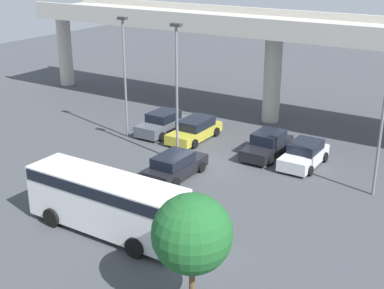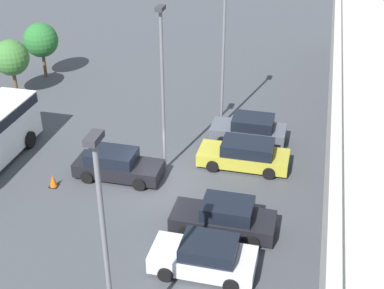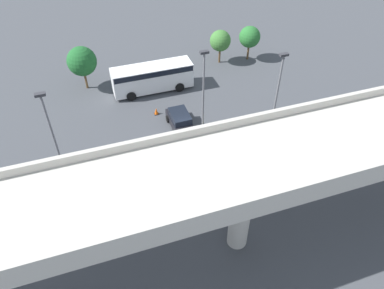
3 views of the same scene
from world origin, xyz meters
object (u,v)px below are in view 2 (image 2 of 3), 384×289
lamp_post_mid_lot (162,81)px  traffic_cone (53,181)px  tree_front_left (41,40)px  lamp_post_near_aisle (224,48)px  parked_car_0 (249,130)px  parked_car_1 (245,154)px  parked_car_4 (205,257)px  tree_front_centre (11,58)px  parked_car_3 (224,218)px  parked_car_2 (117,165)px  lamp_post_by_overpass (105,243)px

lamp_post_mid_lot → traffic_cone: size_ratio=12.64×
lamp_post_mid_lot → tree_front_left: 16.22m
tree_front_left → lamp_post_mid_lot: bearing=49.9°
lamp_post_near_aisle → tree_front_left: (-4.56, -14.28, -2.16)m
parked_car_0 → parked_car_1: parked_car_0 is taller
parked_car_4 → lamp_post_near_aisle: bearing=-82.1°
tree_front_centre → parked_car_1: bearing=71.8°
parked_car_0 → parked_car_3: size_ratio=0.93×
parked_car_4 → lamp_post_near_aisle: 13.77m
parked_car_2 → lamp_post_by_overpass: lamp_post_by_overpass is taller
parked_car_4 → tree_front_centre: size_ratio=1.08×
lamp_post_by_overpass → traffic_cone: size_ratio=12.48×
parked_car_1 → traffic_cone: parked_car_1 is taller
parked_car_0 → parked_car_3: bearing=90.7°
lamp_post_near_aisle → traffic_cone: lamp_post_near_aisle is taller
lamp_post_mid_lot → parked_car_0: bearing=135.6°
parked_car_2 → lamp_post_near_aisle: size_ratio=0.53×
parked_car_4 → parked_car_1: bearing=-92.4°
parked_car_1 → traffic_cone: bearing=24.9°
parked_car_3 → tree_front_left: bearing=-42.1°
lamp_post_mid_lot → tree_front_centre: 14.58m
parked_car_4 → lamp_post_near_aisle: lamp_post_near_aisle is taller
parked_car_2 → parked_car_3: parked_car_3 is taller
lamp_post_near_aisle → lamp_post_by_overpass: 17.88m
parked_car_2 → tree_front_centre: bearing=142.1°
parked_car_3 → lamp_post_mid_lot: bearing=-47.7°
parked_car_1 → lamp_post_by_overpass: lamp_post_by_overpass is taller
parked_car_1 → parked_car_3: parked_car_3 is taller
parked_car_0 → traffic_cone: (7.06, -9.05, -0.44)m
parked_car_0 → traffic_cone: 11.49m
lamp_post_near_aisle → tree_front_centre: size_ratio=2.17×
parked_car_3 → lamp_post_by_overpass: bearing=73.1°
parked_car_2 → parked_car_3: size_ratio=0.98×
parked_car_3 → lamp_post_by_overpass: lamp_post_by_overpass is taller
lamp_post_mid_lot → lamp_post_by_overpass: bearing=8.3°
parked_car_0 → parked_car_1: size_ratio=0.89×
parked_car_0 → parked_car_4: 11.24m
tree_front_centre → parked_car_3: bearing=56.1°
parked_car_2 → parked_car_4: parked_car_2 is taller
parked_car_2 → parked_car_0: bearing=41.2°
parked_car_0 → parked_car_2: size_ratio=0.95×
parked_car_2 → parked_car_4: 8.35m
parked_car_2 → lamp_post_near_aisle: 9.32m
parked_car_1 → parked_car_3: 5.76m
traffic_cone → lamp_post_by_overpass: bearing=36.9°
parked_car_0 → tree_front_left: 17.56m
parked_car_2 → tree_front_centre: tree_front_centre is taller
lamp_post_near_aisle → tree_front_left: size_ratio=2.10×
parked_car_1 → traffic_cone: 10.16m
tree_front_left → tree_front_centre: 3.56m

